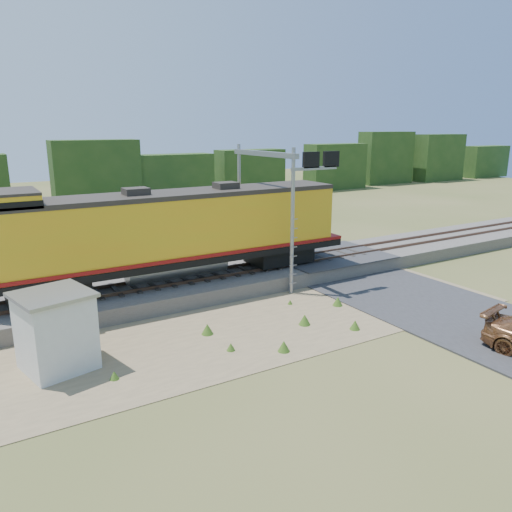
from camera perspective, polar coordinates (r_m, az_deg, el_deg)
ground at (r=23.02m, az=4.08°, el=-7.38°), size 140.00×140.00×0.00m
ballast at (r=27.73m, az=-3.02°, el=-2.64°), size 70.00×5.00×0.80m
rails at (r=27.59m, az=-3.03°, el=-1.68°), size 70.00×1.54×0.16m
dirt_shoulder at (r=22.41m, az=-0.90°, el=-7.94°), size 26.00×8.00×0.03m
road at (r=27.87m, az=15.11°, el=-3.72°), size 7.00×66.00×0.86m
tree_line_north at (r=57.06m, az=-18.47°, el=8.28°), size 130.00×3.00×6.50m
weed_clumps at (r=21.44m, az=-3.88°, el=-9.10°), size 15.00×6.20×0.56m
locomotive at (r=25.63m, az=-9.74°, el=2.75°), size 19.44×2.96×5.02m
shed at (r=19.52m, az=-21.92°, el=-7.93°), size 2.95×2.95×2.91m
signal_gantry at (r=27.37m, az=2.37°, el=8.43°), size 3.01×6.20×7.60m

